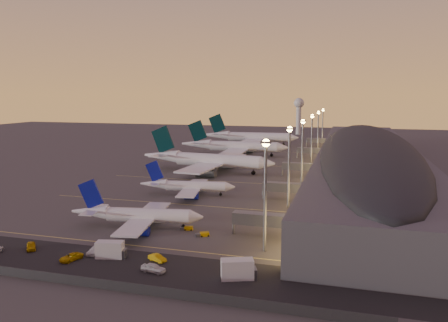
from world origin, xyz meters
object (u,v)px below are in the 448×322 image
airliner_wide_far (250,137)px  service_van_f (157,258)px  catering_truck_b (239,270)px  service_van_d (71,257)px  airliner_narrow_north (188,186)px  airliner_wide_near (207,160)px  baggage_tug_a (187,228)px  catering_truck_a (111,250)px  service_van_e (153,268)px  radar_tower (299,110)px  service_van_c (95,250)px  baggage_tug_b (203,234)px  airliner_narrow_south (137,215)px  airliner_wide_mid (234,146)px  service_van_b (31,246)px

airliner_wide_far → service_van_f: bearing=-85.9°
catering_truck_b → service_van_f: size_ratio=1.67×
service_van_d → airliner_narrow_north: bearing=105.9°
airliner_wide_near → baggage_tug_a: 88.71m
catering_truck_a → service_van_e: bearing=-33.9°
radar_tower → service_van_c: radar_tower is taller
baggage_tug_a → service_van_f: 22.41m
service_van_f → radar_tower: bearing=23.6°
service_van_c → baggage_tug_b: bearing=40.8°
airliner_narrow_south → catering_truck_b: bearing=-44.7°
airliner_wide_near → catering_truck_b: bearing=-64.0°
airliner_wide_mid → catering_truck_b: (45.10, -168.37, -3.47)m
airliner_wide_mid → service_van_c: size_ratio=11.89×
airliner_narrow_south → baggage_tug_a: 14.20m
service_van_e → service_van_b: bearing=90.1°
service_van_e → service_van_f: 5.84m
airliner_narrow_south → baggage_tug_b: airliner_narrow_south is taller
service_van_c → service_van_d: bearing=-119.4°
airliner_narrow_north → airliner_wide_mid: (-9.91, 103.59, 2.11)m
baggage_tug_b → service_van_f: size_ratio=0.82×
baggage_tug_a → catering_truck_b: 33.47m
service_van_b → service_van_e: size_ratio=0.93×
airliner_wide_near → service_van_b: bearing=-88.9°
airliner_wide_far → radar_tower: (23.65, 93.18, 16.21)m
service_van_c → airliner_wide_mid: bearing=91.5°
catering_truck_a → service_van_d: bearing=-165.8°
service_van_d → airliner_wide_far: bearing=110.5°
airliner_narrow_north → radar_tower: size_ratio=1.06×
catering_truck_b → service_van_c: 34.98m
airliner_narrow_north → airliner_wide_mid: bearing=86.0°
airliner_wide_near → airliner_wide_far: (-4.34, 111.40, 0.27)m
service_van_d → catering_truck_a: bearing=44.7°
catering_truck_a → service_van_f: 10.66m
airliner_wide_mid → service_van_d: size_ratio=12.22×
baggage_tug_a → catering_truck_a: bearing=-120.8°
airliner_wide_far → catering_truck_a: airliner_wide_far is taller
baggage_tug_a → service_van_c: service_van_c is taller
airliner_wide_near → service_van_e: bearing=-72.4°
radar_tower → service_van_e: bearing=-88.8°
airliner_narrow_south → airliner_wide_near: (-8.81, 87.14, 2.01)m
airliner_narrow_south → service_van_e: 31.60m
airliner_wide_mid → baggage_tug_b: airliner_wide_mid is taller
radar_tower → service_van_d: (-13.25, -317.29, -21.14)m
catering_truck_a → catering_truck_b: (29.73, -3.00, 0.10)m
airliner_narrow_north → catering_truck_a: (5.47, -61.78, -1.46)m
airliner_wide_near → service_van_c: size_ratio=12.14×
airliner_wide_mid → service_van_c: 164.46m
airliner_wide_near → service_van_d: airliner_wide_near is taller
catering_truck_a → catering_truck_b: size_ratio=0.93×
radar_tower → service_van_d: radar_tower is taller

